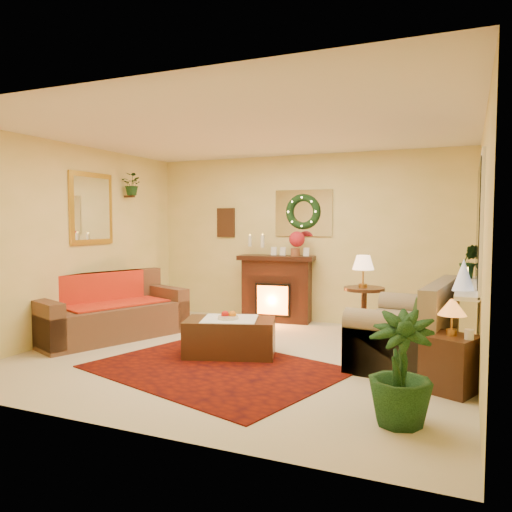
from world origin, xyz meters
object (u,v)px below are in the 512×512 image
at_px(end_table_square, 451,363).
at_px(sofa, 110,306).
at_px(coffee_table, 230,338).
at_px(side_table_round, 364,315).
at_px(loveseat, 405,324).
at_px(fireplace, 277,287).

bearing_deg(end_table_square, sofa, 173.55).
xyz_separation_m(end_table_square, coffee_table, (-2.41, 0.30, -0.06)).
bearing_deg(side_table_round, sofa, -158.20).
distance_m(sofa, loveseat, 3.81).
relative_size(loveseat, coffee_table, 1.54).
height_order(loveseat, coffee_table, loveseat).
bearing_deg(loveseat, fireplace, 150.51).
height_order(side_table_round, coffee_table, side_table_round).
bearing_deg(end_table_square, fireplace, 137.54).
bearing_deg(side_table_round, end_table_square, -56.95).
relative_size(loveseat, end_table_square, 3.04).
xyz_separation_m(loveseat, side_table_round, (-0.63, 0.88, -0.09)).
bearing_deg(fireplace, side_table_round, -30.03).
height_order(loveseat, end_table_square, loveseat).
bearing_deg(coffee_table, sofa, 156.19).
height_order(sofa, loveseat, loveseat).
height_order(loveseat, side_table_round, loveseat).
relative_size(sofa, end_table_square, 3.82).
height_order(sofa, coffee_table, sofa).
xyz_separation_m(sofa, fireplace, (1.67, 1.92, 0.12)).
distance_m(fireplace, side_table_round, 1.64).
bearing_deg(end_table_square, loveseat, 120.19).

